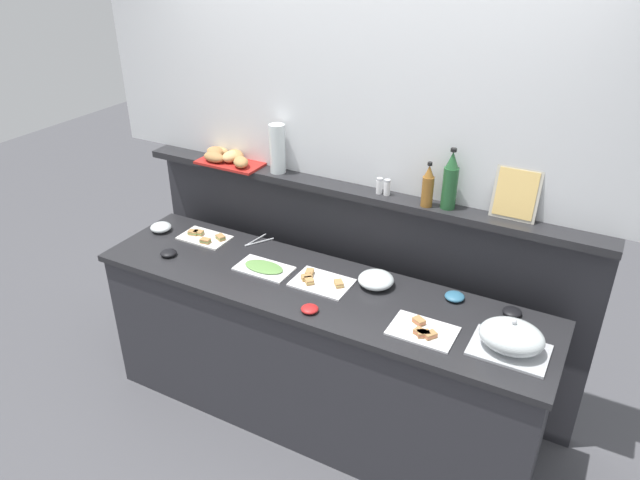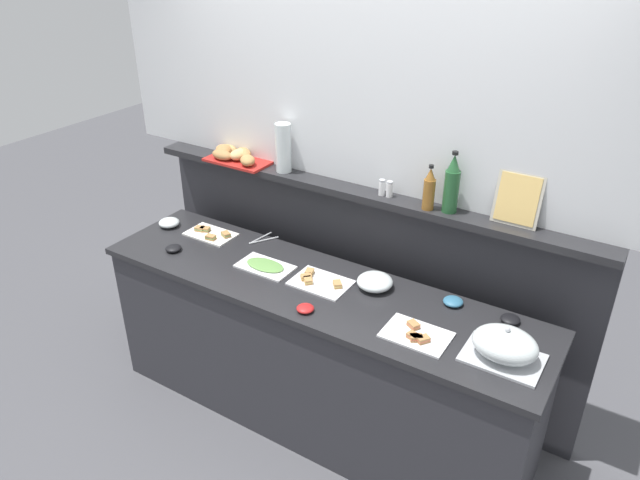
{
  "view_description": "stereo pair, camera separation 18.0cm",
  "coord_description": "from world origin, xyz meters",
  "px_view_note": "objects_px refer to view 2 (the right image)",
  "views": [
    {
      "loc": [
        1.28,
        -2.31,
        2.62
      ],
      "look_at": [
        -0.03,
        0.1,
        1.14
      ],
      "focal_mm": 33.69,
      "sensor_mm": 36.0,
      "label": 1
    },
    {
      "loc": [
        1.44,
        -2.22,
        2.62
      ],
      "look_at": [
        -0.03,
        0.1,
        1.14
      ],
      "focal_mm": 33.69,
      "sensor_mm": 36.0,
      "label": 2
    }
  ],
  "objects_px": {
    "sandwich_platter_front": "(416,335)",
    "serving_cloche": "(505,346)",
    "serving_tongs": "(262,239)",
    "pepper_shaker": "(389,189)",
    "sandwich_platter_side": "(319,282)",
    "condiment_bowl_dark": "(453,301)",
    "salt_shaker": "(382,187)",
    "condiment_bowl_red": "(510,319)",
    "condiment_bowl_cream": "(173,248)",
    "vinegar_bottle_amber": "(429,190)",
    "glass_bowl_medium": "(375,282)",
    "wine_bottle_green": "(452,185)",
    "cold_cuts_platter": "(265,266)",
    "sandwich_platter_rear": "(211,234)",
    "water_carafe": "(283,148)",
    "bread_basket": "(235,155)",
    "framed_picture": "(518,199)",
    "condiment_bowl_teal": "(305,308)",
    "glass_bowl_large": "(169,223)"
  },
  "relations": [
    {
      "from": "vinegar_bottle_amber",
      "to": "wine_bottle_green",
      "type": "distance_m",
      "value": 0.11
    },
    {
      "from": "salt_shaker",
      "to": "condiment_bowl_teal",
      "type": "bearing_deg",
      "value": -96.56
    },
    {
      "from": "condiment_bowl_red",
      "to": "condiment_bowl_cream",
      "type": "distance_m",
      "value": 1.88
    },
    {
      "from": "sandwich_platter_side",
      "to": "vinegar_bottle_amber",
      "type": "xyz_separation_m",
      "value": [
        0.42,
        0.35,
        0.49
      ]
    },
    {
      "from": "serving_tongs",
      "to": "pepper_shaker",
      "type": "distance_m",
      "value": 0.87
    },
    {
      "from": "sandwich_platter_rear",
      "to": "condiment_bowl_dark",
      "type": "xyz_separation_m",
      "value": [
        1.51,
        0.08,
        0.01
      ]
    },
    {
      "from": "serving_cloche",
      "to": "cold_cuts_platter",
      "type": "bearing_deg",
      "value": 176.99
    },
    {
      "from": "sandwich_platter_front",
      "to": "vinegar_bottle_amber",
      "type": "bearing_deg",
      "value": 111.45
    },
    {
      "from": "bread_basket",
      "to": "sandwich_platter_rear",
      "type": "bearing_deg",
      "value": -93.68
    },
    {
      "from": "vinegar_bottle_amber",
      "to": "pepper_shaker",
      "type": "distance_m",
      "value": 0.24
    },
    {
      "from": "condiment_bowl_dark",
      "to": "pepper_shaker",
      "type": "relative_size",
      "value": 1.14
    },
    {
      "from": "condiment_bowl_dark",
      "to": "salt_shaker",
      "type": "bearing_deg",
      "value": 159.48
    },
    {
      "from": "glass_bowl_large",
      "to": "serving_tongs",
      "type": "relative_size",
      "value": 0.68
    },
    {
      "from": "glass_bowl_large",
      "to": "vinegar_bottle_amber",
      "type": "distance_m",
      "value": 1.66
    },
    {
      "from": "sandwich_platter_front",
      "to": "sandwich_platter_side",
      "type": "bearing_deg",
      "value": 166.64
    },
    {
      "from": "glass_bowl_medium",
      "to": "salt_shaker",
      "type": "distance_m",
      "value": 0.5
    },
    {
      "from": "condiment_bowl_dark",
      "to": "water_carafe",
      "type": "xyz_separation_m",
      "value": [
        -1.15,
        0.19,
        0.52
      ]
    },
    {
      "from": "serving_cloche",
      "to": "sandwich_platter_side",
      "type": "bearing_deg",
      "value": 174.68
    },
    {
      "from": "glass_bowl_medium",
      "to": "serving_tongs",
      "type": "xyz_separation_m",
      "value": [
        -0.81,
        0.1,
        -0.03
      ]
    },
    {
      "from": "serving_tongs",
      "to": "framed_picture",
      "type": "bearing_deg",
      "value": 8.21
    },
    {
      "from": "sandwich_platter_rear",
      "to": "water_carafe",
      "type": "bearing_deg",
      "value": 37.47
    },
    {
      "from": "sandwich_platter_rear",
      "to": "water_carafe",
      "type": "relative_size",
      "value": 1.05
    },
    {
      "from": "condiment_bowl_cream",
      "to": "pepper_shaker",
      "type": "bearing_deg",
      "value": 26.17
    },
    {
      "from": "glass_bowl_medium",
      "to": "cold_cuts_platter",
      "type": "bearing_deg",
      "value": -167.06
    },
    {
      "from": "sandwich_platter_rear",
      "to": "vinegar_bottle_amber",
      "type": "xyz_separation_m",
      "value": [
        1.27,
        0.25,
        0.49
      ]
    },
    {
      "from": "glass_bowl_medium",
      "to": "condiment_bowl_teal",
      "type": "height_order",
      "value": "glass_bowl_medium"
    },
    {
      "from": "condiment_bowl_dark",
      "to": "sandwich_platter_side",
      "type": "bearing_deg",
      "value": -164.18
    },
    {
      "from": "serving_cloche",
      "to": "sandwich_platter_front",
      "type": "bearing_deg",
      "value": -172.01
    },
    {
      "from": "condiment_bowl_red",
      "to": "framed_picture",
      "type": "xyz_separation_m",
      "value": [
        -0.11,
        0.23,
        0.51
      ]
    },
    {
      "from": "condiment_bowl_red",
      "to": "glass_bowl_large",
      "type": "bearing_deg",
      "value": -176.34
    },
    {
      "from": "sandwich_platter_side",
      "to": "pepper_shaker",
      "type": "height_order",
      "value": "pepper_shaker"
    },
    {
      "from": "glass_bowl_medium",
      "to": "condiment_bowl_cream",
      "type": "distance_m",
      "value": 1.2
    },
    {
      "from": "wine_bottle_green",
      "to": "bread_basket",
      "type": "distance_m",
      "value": 1.36
    },
    {
      "from": "condiment_bowl_dark",
      "to": "sandwich_platter_rear",
      "type": "bearing_deg",
      "value": -176.85
    },
    {
      "from": "sandwich_platter_rear",
      "to": "glass_bowl_medium",
      "type": "relative_size",
      "value": 1.59
    },
    {
      "from": "condiment_bowl_dark",
      "to": "serving_tongs",
      "type": "relative_size",
      "value": 0.53
    },
    {
      "from": "vinegar_bottle_amber",
      "to": "salt_shaker",
      "type": "distance_m",
      "value": 0.28
    },
    {
      "from": "cold_cuts_platter",
      "to": "framed_picture",
      "type": "distance_m",
      "value": 1.36
    },
    {
      "from": "salt_shaker",
      "to": "bread_basket",
      "type": "relative_size",
      "value": 0.22
    },
    {
      "from": "serving_cloche",
      "to": "glass_bowl_large",
      "type": "relative_size",
      "value": 2.67
    },
    {
      "from": "sandwich_platter_side",
      "to": "bread_basket",
      "type": "bearing_deg",
      "value": 156.33
    },
    {
      "from": "vinegar_bottle_amber",
      "to": "framed_picture",
      "type": "xyz_separation_m",
      "value": [
        0.42,
        0.07,
        0.02
      ]
    },
    {
      "from": "serving_tongs",
      "to": "wine_bottle_green",
      "type": "xyz_separation_m",
      "value": [
        1.07,
        0.16,
        0.54
      ]
    },
    {
      "from": "condiment_bowl_dark",
      "to": "wine_bottle_green",
      "type": "distance_m",
      "value": 0.58
    },
    {
      "from": "serving_cloche",
      "to": "condiment_bowl_red",
      "type": "distance_m",
      "value": 0.3
    },
    {
      "from": "sandwich_platter_front",
      "to": "serving_cloche",
      "type": "height_order",
      "value": "serving_cloche"
    },
    {
      "from": "sandwich_platter_front",
      "to": "pepper_shaker",
      "type": "height_order",
      "value": "pepper_shaker"
    },
    {
      "from": "wine_bottle_green",
      "to": "vinegar_bottle_amber",
      "type": "bearing_deg",
      "value": -163.72
    },
    {
      "from": "condiment_bowl_dark",
      "to": "pepper_shaker",
      "type": "height_order",
      "value": "pepper_shaker"
    },
    {
      "from": "glass_bowl_medium",
      "to": "vinegar_bottle_amber",
      "type": "xyz_separation_m",
      "value": [
        0.16,
        0.24,
        0.47
      ]
    }
  ]
}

